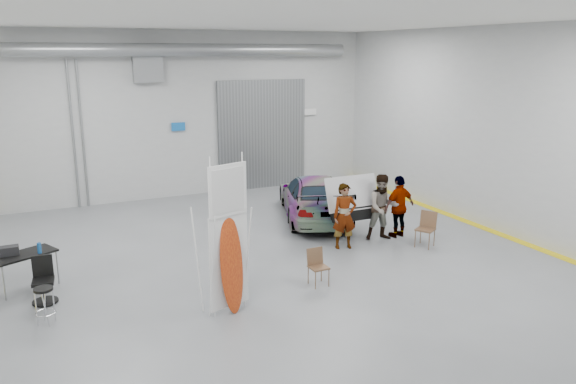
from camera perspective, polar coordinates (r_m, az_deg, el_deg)
name	(u,v)px	position (r m, az deg, el deg)	size (l,w,h in m)	color
ground	(282,265)	(14.33, -0.60, -7.39)	(16.00, 16.00, 0.00)	slate
room_shell	(256,96)	(15.51, -3.30, 9.75)	(14.02, 16.18, 6.01)	#AFB1B4
sedan_car	(314,197)	(18.07, 2.70, -0.49)	(1.98, 4.85, 1.41)	silver
person_a	(345,216)	(15.31, 5.76, -2.45)	(0.66, 0.43, 1.81)	#936150
person_b	(383,207)	(16.14, 9.61, -1.54)	(0.93, 0.72, 1.91)	teal
person_c	(399,206)	(16.48, 11.23, -1.44)	(1.06, 0.43, 1.82)	brown
surfboard_display	(227,251)	(11.40, -6.26, -6.02)	(0.91, 0.44, 3.31)	white
folding_chair_near	(318,274)	(13.07, 3.09, -8.33)	(0.41, 0.43, 0.85)	brown
folding_chair_far	(425,236)	(15.96, 13.70, -4.37)	(0.62, 0.75, 0.97)	brown
shop_stool	(45,306)	(12.24, -23.45, -10.58)	(0.39, 0.39, 0.76)	black
work_table	(20,254)	(13.99, -25.57, -5.72)	(1.48, 1.16, 1.08)	gray
office_chair	(43,283)	(13.23, -23.61, -8.46)	(0.53, 0.53, 1.00)	black
trunk_lid	(350,190)	(16.07, 6.36, 0.25)	(1.64, 1.00, 0.04)	silver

